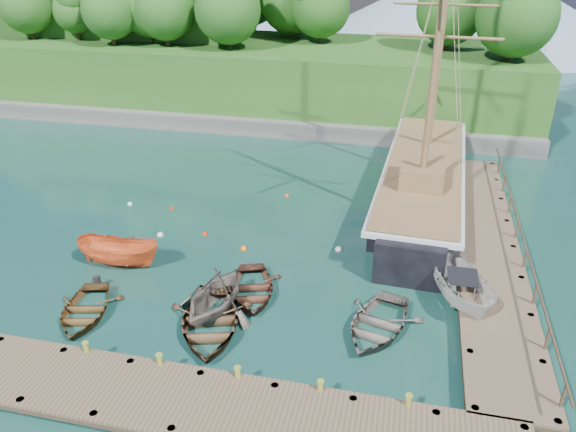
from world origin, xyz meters
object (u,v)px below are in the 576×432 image
rowboat_1 (216,313)px  motorboat_orange (121,265)px  rowboat_3 (376,331)px  schooner (422,185)px  rowboat_4 (252,294)px  cabin_boat_white (458,303)px  rowboat_2 (210,330)px  rowboat_0 (85,316)px

rowboat_1 → motorboat_orange: 6.51m
rowboat_3 → schooner: schooner is taller
rowboat_4 → schooner: size_ratio=0.16×
cabin_boat_white → schooner: size_ratio=0.19×
rowboat_1 → motorboat_orange: rowboat_1 is taller
rowboat_2 → rowboat_0: bearing=167.0°
rowboat_4 → motorboat_orange: bearing=154.7°
motorboat_orange → cabin_boat_white: (16.28, 0.45, 0.00)m
rowboat_3 → cabin_boat_white: (3.41, 2.76, 0.00)m
rowboat_1 → motorboat_orange: size_ratio=0.96×
rowboat_3 → schooner: bearing=98.6°
cabin_boat_white → motorboat_orange: bearing=161.1°
schooner → cabin_boat_white: bearing=-77.2°
cabin_boat_white → schooner: 10.78m
rowboat_0 → rowboat_4: size_ratio=0.98×
rowboat_0 → motorboat_orange: bearing=82.8°
rowboat_1 → rowboat_2: 1.22m
rowboat_3 → schooner: 13.47m
rowboat_2 → cabin_boat_white: size_ratio=1.00×
rowboat_2 → cabin_boat_white: bearing=6.8°
rowboat_2 → rowboat_4: bearing=54.8°
rowboat_0 → cabin_boat_white: size_ratio=0.79×
rowboat_2 → motorboat_orange: bearing=131.5°
motorboat_orange → rowboat_2: bearing=-121.7°
rowboat_1 → rowboat_4: bearing=65.4°
rowboat_0 → schooner: schooner is taller
rowboat_3 → rowboat_4: (-5.78, 1.35, 0.00)m
rowboat_0 → rowboat_4: rowboat_4 is taller
rowboat_1 → cabin_boat_white: size_ratio=0.83×
rowboat_1 → cabin_boat_white: rowboat_1 is taller
rowboat_1 → rowboat_3: 6.93m
rowboat_0 → rowboat_3: 12.52m
rowboat_2 → rowboat_4: rowboat_2 is taller
rowboat_0 → rowboat_3: (12.38, 1.85, 0.00)m
cabin_boat_white → schooner: bearing=79.5°
rowboat_2 → rowboat_4: size_ratio=1.24×
rowboat_4 → cabin_boat_white: size_ratio=0.80×
rowboat_2 → rowboat_3: (6.78, 1.54, 0.00)m
rowboat_0 → schooner: bearing=33.5°
cabin_boat_white → rowboat_4: bearing=168.3°
rowboat_2 → motorboat_orange: size_ratio=1.16×
rowboat_1 → motorboat_orange: bearing=165.6°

